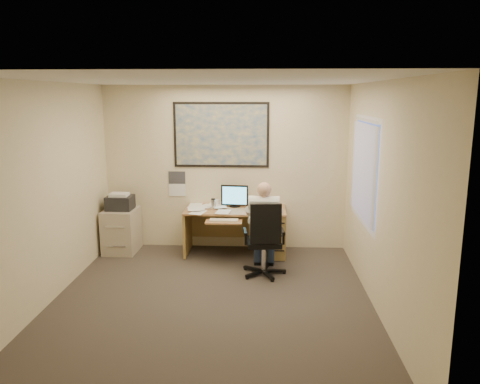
{
  "coord_description": "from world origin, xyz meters",
  "views": [
    {
      "loc": [
        0.63,
        -5.38,
        2.53
      ],
      "look_at": [
        0.3,
        1.3,
        1.15
      ],
      "focal_mm": 35.0,
      "sensor_mm": 36.0,
      "label": 1
    }
  ],
  "objects_px": {
    "filing_cabinet": "(121,227)",
    "office_chair": "(263,254)",
    "desk": "(256,227)",
    "person": "(264,229)"
  },
  "relations": [
    {
      "from": "filing_cabinet",
      "to": "office_chair",
      "type": "height_order",
      "value": "office_chair"
    },
    {
      "from": "desk",
      "to": "office_chair",
      "type": "relative_size",
      "value": 1.46
    },
    {
      "from": "desk",
      "to": "filing_cabinet",
      "type": "height_order",
      "value": "desk"
    },
    {
      "from": "office_chair",
      "to": "filing_cabinet",
      "type": "bearing_deg",
      "value": 151.63
    },
    {
      "from": "desk",
      "to": "person",
      "type": "relative_size",
      "value": 1.19
    },
    {
      "from": "filing_cabinet",
      "to": "office_chair",
      "type": "xyz_separation_m",
      "value": [
        2.33,
        -0.94,
        -0.1
      ]
    },
    {
      "from": "desk",
      "to": "office_chair",
      "type": "distance_m",
      "value": 0.96
    },
    {
      "from": "desk",
      "to": "filing_cabinet",
      "type": "relative_size",
      "value": 1.62
    },
    {
      "from": "filing_cabinet",
      "to": "office_chair",
      "type": "bearing_deg",
      "value": -20.49
    },
    {
      "from": "office_chair",
      "to": "desk",
      "type": "bearing_deg",
      "value": 91.12
    }
  ]
}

